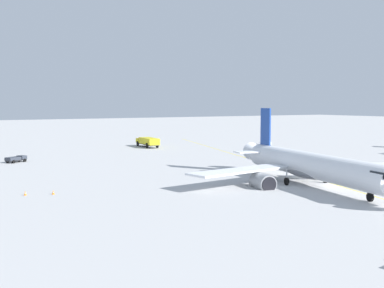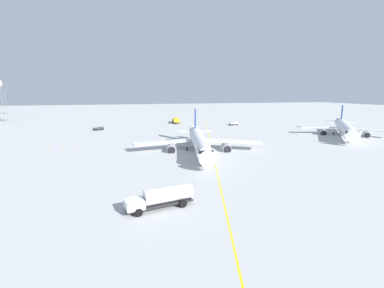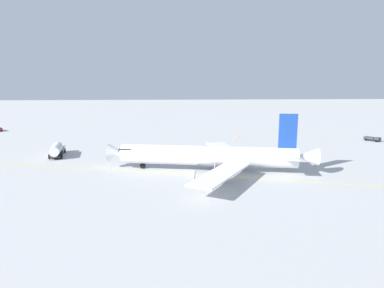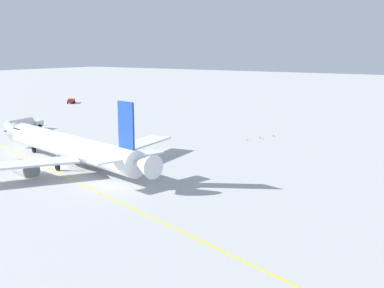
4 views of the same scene
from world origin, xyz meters
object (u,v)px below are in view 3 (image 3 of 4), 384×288
Objects in this scene: fuel_tanker_truck at (57,149)px; safety_cone_far at (239,136)px; baggage_truck_truck at (372,139)px; safety_cone_mid at (237,138)px; safety_cone_near at (235,140)px; airliner_main at (210,157)px.

fuel_tanker_truck is 52.94m from safety_cone_far.
fuel_tanker_truck reaches higher than baggage_truck_truck.
safety_cone_mid is 1.00× the size of safety_cone_far.
baggage_truck_truck reaches higher than safety_cone_mid.
safety_cone_far is (6.70, -2.45, 0.00)m from safety_cone_near.
fuel_tanker_truck reaches higher than safety_cone_near.
safety_cone_near is at bearing 159.91° from safety_cone_mid.
safety_cone_far is (40.17, -14.11, -2.36)m from airliner_main.
fuel_tanker_truck is 2.15× the size of baggage_truck_truck.
baggage_truck_truck reaches higher than safety_cone_near.
safety_cone_near and safety_cone_mid have the same top height.
safety_cone_far is at bearing -136.91° from baggage_truck_truck.
safety_cone_near is 1.00× the size of safety_cone_far.
baggage_truck_truck is 37.82m from safety_cone_far.
airliner_main is at bearing 160.71° from safety_cone_mid.
safety_cone_mid is at bearing -97.48° from airliner_main.
safety_cone_near is 1.00× the size of safety_cone_mid.
airliner_main reaches higher than safety_cone_far.
safety_cone_near is (3.94, 38.74, -0.44)m from baggage_truck_truck.
airliner_main is at bearing -125.37° from fuel_tanker_truck.
safety_cone_far is (24.90, -46.70, -1.31)m from fuel_tanker_truck.
fuel_tanker_truck is 17.61× the size of safety_cone_far.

